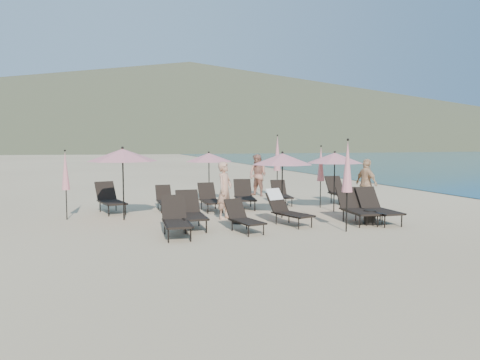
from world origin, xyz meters
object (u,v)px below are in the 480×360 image
object	(u,v)px
umbrella_closed_2	(65,171)
side_table_0	(238,216)
umbrella_open_2	(335,158)
lounger_2	(243,217)
lounger_12	(377,207)
lounger_9	(244,195)
lounger_11	(341,191)
umbrella_closed_0	(347,167)
beachgoer_b	(258,175)
umbrella_closed_1	(321,164)
lounger_8	(210,198)
lounger_3	(286,208)
lounger_1	(191,211)
beachgoer_a	(225,190)
lounger_7	(165,199)
umbrella_open_0	(123,155)
lounger_4	(356,207)
umbrella_open_3	(209,157)
lounger_5	(366,209)
umbrella_open_1	(282,159)
lounger_6	(110,199)
beachgoer_c	(367,184)
lounger_10	(281,193)
lounger_0	(176,218)
umbrella_closed_3	(277,154)
side_table_1	(370,217)

from	to	relation	value
umbrella_closed_2	side_table_0	size ratio (longest dim) A/B	4.62
umbrella_open_2	side_table_0	size ratio (longest dim) A/B	4.46
lounger_2	lounger_12	xyz separation A→B (m)	(4.43, 0.10, 0.09)
lounger_9	lounger_12	distance (m)	5.20
lounger_11	umbrella_closed_0	xyz separation A→B (m)	(-2.87, -5.24, 1.32)
lounger_11	beachgoer_b	xyz separation A→B (m)	(-2.34, 3.43, 0.46)
lounger_12	umbrella_closed_1	size ratio (longest dim) A/B	0.78
lounger_8	umbrella_closed_0	size ratio (longest dim) A/B	0.65
lounger_11	lounger_3	bearing A→B (deg)	-136.07
lounger_1	lounger_9	xyz separation A→B (m)	(2.79, 3.42, -0.01)
beachgoer_a	lounger_7	bearing A→B (deg)	74.78
lounger_9	lounger_11	size ratio (longest dim) A/B	1.02
umbrella_open_0	side_table_0	xyz separation A→B (m)	(3.31, -1.72, -1.84)
lounger_4	lounger_9	world-z (taller)	lounger_4
umbrella_closed_2	umbrella_closed_0	bearing A→B (deg)	-31.16
umbrella_open_3	umbrella_closed_0	world-z (taller)	umbrella_closed_0
beachgoer_a	lounger_5	bearing A→B (deg)	-72.49
lounger_12	lounger_4	bearing A→B (deg)	166.27
lounger_4	lounger_5	world-z (taller)	lounger_4
umbrella_closed_2	side_table_0	bearing A→B (deg)	-25.27
umbrella_open_3	side_table_0	world-z (taller)	umbrella_open_3
umbrella_closed_2	beachgoer_b	bearing A→B (deg)	26.94
umbrella_open_1	lounger_6	bearing A→B (deg)	151.24
lounger_3	beachgoer_c	world-z (taller)	beachgoer_c
lounger_3	lounger_10	world-z (taller)	lounger_3
side_table_0	beachgoer_b	xyz separation A→B (m)	(3.02, 6.50, 0.71)
lounger_2	lounger_12	distance (m)	4.43
umbrella_open_0	umbrella_open_3	world-z (taller)	umbrella_open_0
lounger_3	lounger_8	size ratio (longest dim) A/B	1.05
lounger_4	beachgoer_b	size ratio (longest dim) A/B	0.98
lounger_10	side_table_0	distance (m)	4.68
lounger_7	beachgoer_c	xyz separation A→B (m)	(7.24, -1.95, 0.53)
lounger_9	beachgoer_b	world-z (taller)	beachgoer_b
lounger_0	lounger_6	size ratio (longest dim) A/B	0.94
umbrella_open_1	beachgoer_c	distance (m)	4.07
umbrella_open_3	umbrella_closed_1	distance (m)	4.57
umbrella_closed_2	lounger_3	bearing A→B (deg)	-24.91
umbrella_closed_0	lounger_2	bearing A→B (deg)	161.91
umbrella_closed_2	umbrella_closed_3	size ratio (longest dim) A/B	0.80
lounger_9	lounger_1	bearing A→B (deg)	-117.67
lounger_0	lounger_6	world-z (taller)	lounger_6
lounger_9	umbrella_closed_1	size ratio (longest dim) A/B	0.80
umbrella_closed_0	lounger_8	bearing A→B (deg)	117.65
lounger_3	beachgoer_a	bearing A→B (deg)	116.76
umbrella_closed_2	lounger_5	bearing A→B (deg)	-20.51
lounger_0	beachgoer_b	world-z (taller)	beachgoer_b
lounger_1	lounger_6	bearing A→B (deg)	121.24
lounger_12	umbrella_closed_1	distance (m)	3.66
lounger_10	umbrella_open_3	bearing A→B (deg)	162.58
lounger_1	side_table_1	xyz separation A→B (m)	(5.31, -1.09, -0.27)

